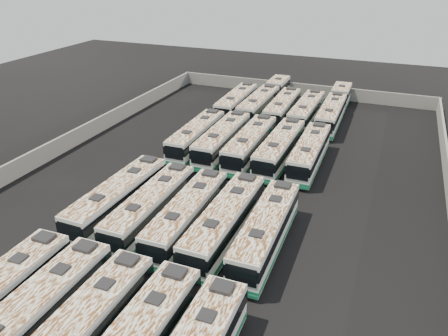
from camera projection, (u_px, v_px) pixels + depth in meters
ground at (225, 185)px, 47.42m from camera, size 140.00×140.00×0.00m
perimeter_wall at (225, 177)px, 46.94m from camera, size 45.20×73.20×2.20m
bus_front_left at (34, 316)px, 27.70m from camera, size 2.83×13.20×3.72m
bus_front_center at (80, 334)px, 26.43m from camera, size 2.80×13.10×3.69m
bus_midfront_far_left at (119, 198)px, 41.10m from camera, size 3.05×13.34×3.75m
bus_midfront_left at (151, 207)px, 39.76m from camera, size 2.85×12.93×3.64m
bus_midfront_center at (187, 215)px, 38.56m from camera, size 2.96×12.89×3.62m
bus_midfront_right at (225, 222)px, 37.43m from camera, size 2.93×13.34×3.75m
bus_midfront_far_right at (266, 231)px, 36.32m from camera, size 2.96×12.99×3.65m
bus_midback_far_left at (197, 136)px, 55.40m from camera, size 2.96×12.88×3.62m
bus_midback_left at (222, 140)px, 54.18m from camera, size 2.99×13.33×3.75m
bus_midback_center at (250, 144)px, 52.90m from camera, size 2.90×13.28×3.74m
bus_midback_right at (280, 148)px, 51.73m from camera, size 2.96×13.26×3.73m
bus_midback_far_right at (309, 153)px, 50.75m from camera, size 2.82×12.82×3.61m
bus_back_far_left at (237, 103)px, 67.68m from camera, size 3.06×13.07×3.67m
bus_back_left at (265, 99)px, 69.47m from camera, size 2.86×20.30×3.68m
bus_back_center at (282, 108)px, 65.32m from camera, size 2.99×12.95×3.64m
bus_back_right at (306, 112)px, 64.02m from camera, size 2.89×12.95×3.64m
bus_back_far_right at (334, 108)px, 65.72m from camera, size 2.96×19.88×3.60m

